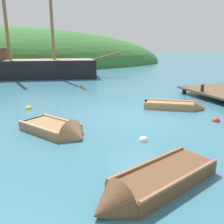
{
  "coord_description": "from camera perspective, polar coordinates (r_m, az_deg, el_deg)",
  "views": [
    {
      "loc": [
        -4.92,
        -9.56,
        3.36
      ],
      "look_at": [
        -1.18,
        0.3,
        0.34
      ],
      "focal_mm": 38.9,
      "sensor_mm": 36.0,
      "label": 1
    }
  ],
  "objects": [
    {
      "name": "ground_plane",
      "position": [
        11.26,
        6.17,
        -1.46
      ],
      "size": [
        120.0,
        120.0,
        0.0
      ],
      "primitive_type": "plane",
      "color": "teal"
    },
    {
      "name": "sailing_ship",
      "position": [
        25.39,
        -18.75,
        9.15
      ],
      "size": [
        15.22,
        6.04,
        13.26
      ],
      "rotation": [
        0.0,
        0.0,
        -0.22
      ],
      "color": "black",
      "rests_on": "ground"
    },
    {
      "name": "rowboat_outer_right",
      "position": [
        13.23,
        15.1,
        1.18
      ],
      "size": [
        3.14,
        2.44,
        0.87
      ],
      "rotation": [
        0.0,
        0.0,
        5.72
      ],
      "color": "#9E7047",
      "rests_on": "ground"
    },
    {
      "name": "rowboat_far",
      "position": [
        9.46,
        -12.21,
        -4.56
      ],
      "size": [
        2.6,
        3.13,
        1.2
      ],
      "rotation": [
        0.0,
        0.0,
        5.27
      ],
      "color": "#9E7047",
      "rests_on": "ground"
    },
    {
      "name": "rowboat_center",
      "position": [
        5.97,
        8.62,
        -17.09
      ],
      "size": [
        3.74,
        2.14,
        1.05
      ],
      "rotation": [
        0.0,
        0.0,
        3.46
      ],
      "color": "brown",
      "rests_on": "ground"
    },
    {
      "name": "buoy_yellow",
      "position": [
        13.46,
        -18.92,
        0.66
      ],
      "size": [
        0.37,
        0.37,
        0.37
      ],
      "primitive_type": "sphere",
      "color": "yellow",
      "rests_on": "ground"
    },
    {
      "name": "buoy_white",
      "position": [
        8.76,
        7.41,
        -6.72
      ],
      "size": [
        0.34,
        0.34,
        0.34
      ],
      "primitive_type": "sphere",
      "color": "white",
      "rests_on": "ground"
    },
    {
      "name": "buoy_red",
      "position": [
        11.71,
        23.24,
        -2.02
      ],
      "size": [
        0.34,
        0.34,
        0.34
      ],
      "primitive_type": "sphere",
      "color": "red",
      "rests_on": "ground"
    },
    {
      "name": "buoy_orange",
      "position": [
        19.02,
        -7.43,
        5.69
      ],
      "size": [
        0.38,
        0.38,
        0.38
      ],
      "primitive_type": "sphere",
      "color": "orange",
      "rests_on": "ground"
    }
  ]
}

